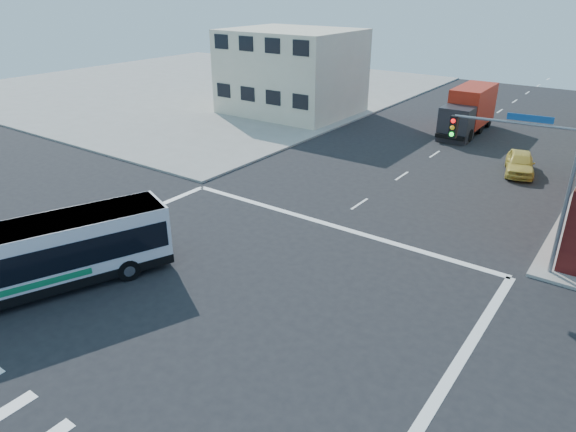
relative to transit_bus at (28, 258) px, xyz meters
The scene contains 7 objects.
ground 7.57m from the transit_bus, 27.89° to the left, with size 120.00×120.00×0.00m, color black.
sidewalk_nw 47.87m from the transit_bus, 126.52° to the left, with size 50.00×50.00×0.15m, color gray.
building_west 35.12m from the transit_bus, 107.42° to the left, with size 12.06×10.06×8.00m.
signal_mast_ne 21.28m from the transit_bus, 42.04° to the left, with size 7.91×1.13×8.07m.
transit_bus is the anchor object (origin of this frame).
box_truck 36.70m from the transit_bus, 80.04° to the left, with size 2.72×8.62×3.85m.
parked_car 30.47m from the transit_bus, 65.13° to the left, with size 1.79×4.44×1.51m, color #D8C14B.
Camera 1 is at (12.88, -12.21, 11.89)m, focal length 32.00 mm.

